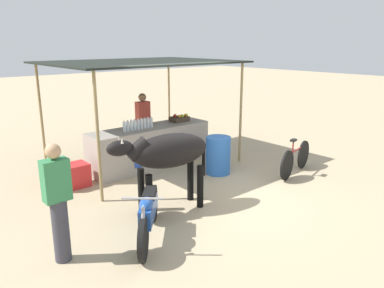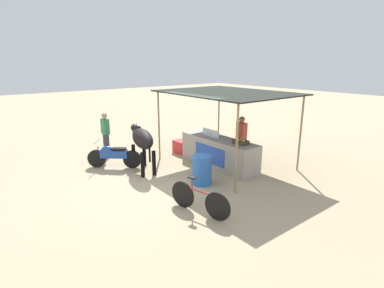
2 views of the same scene
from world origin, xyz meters
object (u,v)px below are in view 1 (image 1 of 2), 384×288
Objects in this scene: cow at (167,154)px; passerby_on_street at (58,202)px; bicycle_leaning at (296,159)px; motorcycle_parked at (148,212)px; vendor_behind_counter at (143,125)px; fruit_crate at (180,118)px; stall_counter at (150,147)px; cooler_box at (73,176)px; water_barrel at (218,155)px.

passerby_on_street reaches higher than cow.
motorcycle_parked is at bearing -176.38° from bicycle_leaning.
motorcycle_parked is (-2.30, -3.61, -0.42)m from vendor_behind_counter.
fruit_crate is 0.31× the size of motorcycle_parked.
stall_counter is at bearing -112.09° from vendor_behind_counter.
vendor_behind_counter is at bearing 20.36° from cooler_box.
cooler_box is at bearing 89.71° from motorcycle_parked.
cooler_box is at bearing 148.93° from bicycle_leaning.
cooler_box is at bearing 63.52° from passerby_on_street.
cow reaches higher than water_barrel.
stall_counter is 1.62× the size of cow.
vendor_behind_counter is 0.89× the size of cow.
vendor_behind_counter is 2.52m from cooler_box.
stall_counter is at bearing 38.69° from passerby_on_street.
bicycle_leaning is (3.31, -0.38, -0.69)m from cow.
motorcycle_parked is at bearing -90.29° from cooler_box.
motorcycle_parked is (-0.84, -0.64, -0.61)m from cow.
cow is 1.32× the size of motorcycle_parked.
cow is 1.12× the size of passerby_on_street.
passerby_on_street is (-3.53, -3.33, 0.00)m from vendor_behind_counter.
passerby_on_street reaches higher than motorcycle_parked.
passerby_on_street reaches higher than water_barrel.
motorcycle_parked is 0.86× the size of bicycle_leaning.
bicycle_leaning reaches higher than cooler_box.
vendor_behind_counter is 1.02× the size of bicycle_leaning.
cow is at bearing 173.54° from bicycle_leaning.
water_barrel is (-0.08, -1.48, -0.61)m from fruit_crate.
stall_counter reaches higher than bicycle_leaning.
stall_counter is 6.82× the size of fruit_crate.
vendor_behind_counter is 2.29m from water_barrel.
vendor_behind_counter is at bearing 57.42° from motorcycle_parked.
vendor_behind_counter is at bearing 43.38° from passerby_on_street.
cow is at bearing -158.68° from water_barrel.
fruit_crate is 1.60m from water_barrel.
water_barrel is at bearing -75.82° from vendor_behind_counter.
cow is at bearing 10.04° from passerby_on_street.
passerby_on_street reaches higher than bicycle_leaning.
fruit_crate reaches higher than bicycle_leaning.
fruit_crate is 0.27× the size of vendor_behind_counter.
cow reaches higher than fruit_crate.
motorcycle_parked is at bearing -12.57° from passerby_on_street.
fruit_crate is 0.24× the size of cow.
cow is (-1.47, -2.97, 0.18)m from vendor_behind_counter.
stall_counter is 1.09m from fruit_crate.
stall_counter reaches higher than water_barrel.
motorcycle_parked is at bearing -135.31° from fruit_crate.
cow is at bearing -132.78° from fruit_crate.
bicycle_leaning is (4.14, -2.49, 0.11)m from cooler_box.
fruit_crate is 0.52× the size of water_barrel.
motorcycle_parked is 0.85× the size of passerby_on_street.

